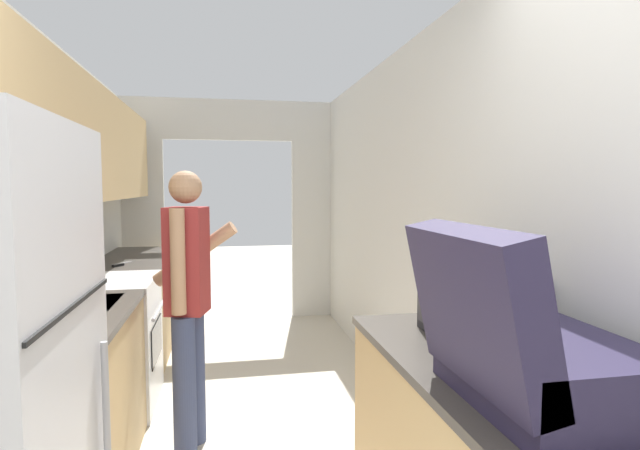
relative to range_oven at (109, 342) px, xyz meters
name	(u,v)px	position (x,y,z in m)	size (l,w,h in m)	color
wall_left	(37,190)	(-0.25, -0.49, 1.06)	(0.38, 7.32, 2.50)	silver
wall_right	(446,236)	(2.05, -0.93, 0.80)	(0.06, 7.32, 2.50)	silver
wall_far_with_doorway	(229,196)	(0.86, 2.16, 0.97)	(2.73, 0.06, 2.50)	silver
counter_left	(109,342)	(-0.01, 0.03, 0.00)	(0.62, 3.78, 0.89)	tan
range_oven	(109,342)	(0.00, 0.00, 0.00)	(0.66, 0.73, 1.03)	white
person	(188,303)	(0.58, -0.69, 0.42)	(0.52, 0.43, 1.62)	#384266
suitcase	(521,348)	(1.64, -2.32, 0.61)	(0.56, 0.62, 0.53)	#231E38
microwave	(477,306)	(1.83, -1.71, 0.58)	(0.35, 0.46, 0.29)	black
knife	(119,264)	(-0.04, 0.64, 0.45)	(0.14, 0.30, 0.02)	#B7B7BC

